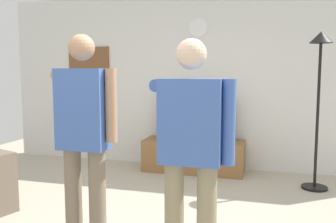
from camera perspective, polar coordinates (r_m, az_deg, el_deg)
back_wall at (r=5.62m, az=4.78°, el=4.91°), size 6.40×0.10×2.70m
tv_stand at (r=5.42m, az=4.09°, el=-7.03°), size 1.49×0.55×0.47m
television at (r=5.36m, az=4.24°, el=-0.97°), size 1.09×0.07×0.67m
wall_clock at (r=5.60m, az=4.86°, el=13.19°), size 0.28×0.03×0.28m
framed_picture at (r=6.18m, az=-12.46°, el=7.69°), size 0.73×0.04×0.50m
floor_lamp at (r=4.82m, az=22.95°, el=4.98°), size 0.32×0.32×1.98m
person_standing_nearer_lamp at (r=2.99m, az=-13.17°, el=-2.97°), size 0.58×0.78×1.78m
person_standing_nearer_couch at (r=2.51m, az=3.70°, el=-5.45°), size 0.61×0.78×1.70m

